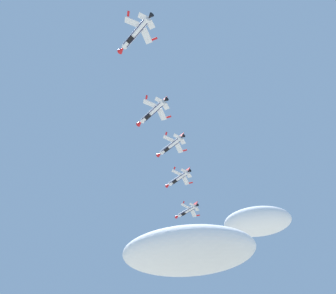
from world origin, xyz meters
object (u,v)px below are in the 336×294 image
at_px(fighter_jet_left_wing, 178,178).
at_px(fighter_jet_left_outer, 152,112).
at_px(fighter_jet_right_outer, 135,34).
at_px(fighter_jet_lead, 187,211).
at_px(fighter_jet_right_wing, 171,146).

distance_m(fighter_jet_left_wing, fighter_jet_left_outer, 47.74).
bearing_deg(fighter_jet_right_outer, fighter_jet_left_outer, 44.66).
xyz_separation_m(fighter_jet_lead, fighter_jet_left_outer, (5.48, -72.35, -0.70)).
bearing_deg(fighter_jet_left_outer, fighter_jet_right_wing, 38.16).
relative_size(fighter_jet_left_wing, fighter_jet_left_outer, 1.00).
distance_m(fighter_jet_right_wing, fighter_jet_left_outer, 24.19).
distance_m(fighter_jet_right_wing, fighter_jet_right_outer, 51.25).
distance_m(fighter_jet_lead, fighter_jet_right_outer, 99.99).
xyz_separation_m(fighter_jet_lead, fighter_jet_right_outer, (8.91, -99.51, 4.05)).
distance_m(fighter_jet_lead, fighter_jet_right_wing, 48.77).
bearing_deg(fighter_jet_left_wing, fighter_jet_left_outer, -138.57).
bearing_deg(fighter_jet_left_wing, fighter_jet_right_outer, -137.39).
bearing_deg(fighter_jet_left_outer, fighter_jet_right_outer, -135.34).
distance_m(fighter_jet_lead, fighter_jet_left_wing, 25.12).
bearing_deg(fighter_jet_right_wing, fighter_jet_left_wing, 44.73).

